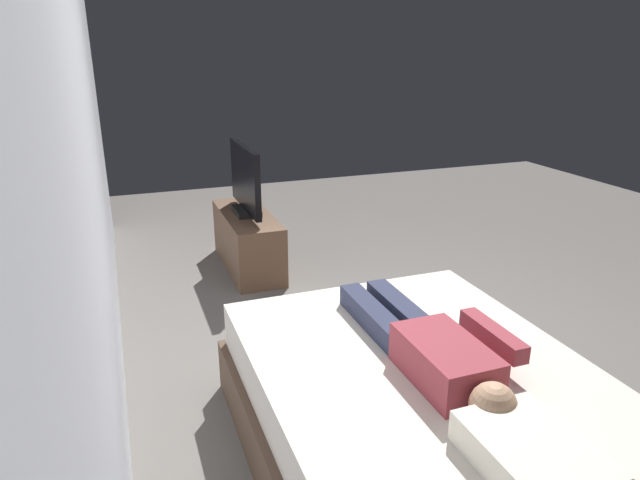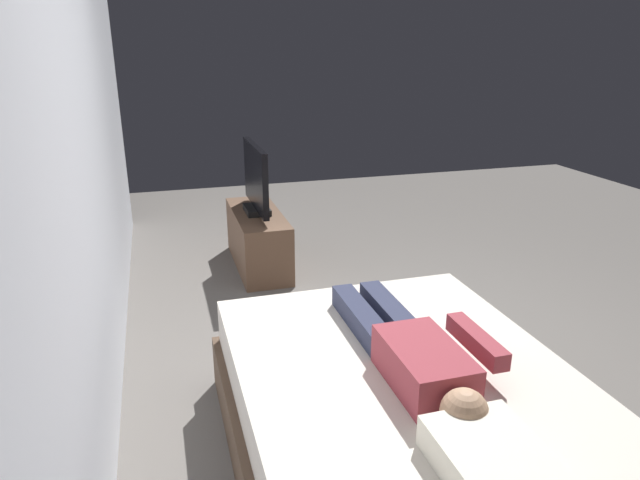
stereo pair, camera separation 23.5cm
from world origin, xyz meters
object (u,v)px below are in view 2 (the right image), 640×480
at_px(tv, 256,180).
at_px(remote, 476,337).
at_px(person, 414,351).
at_px(tv_stand, 258,239).
at_px(pillow, 496,466).
at_px(bed, 405,425).

bearing_deg(tv, remote, -166.62).
bearing_deg(person, tv_stand, 4.31).
xyz_separation_m(person, tv_stand, (2.71, 0.20, -0.37)).
height_order(pillow, tv, tv).
xyz_separation_m(pillow, tv_stand, (3.41, 0.17, -0.35)).
relative_size(person, remote, 8.40).
height_order(pillow, tv_stand, pillow).
relative_size(remote, tv_stand, 0.14).
bearing_deg(remote, person, 110.47).
bearing_deg(tv_stand, bed, -176.45).
distance_m(remote, tv, 2.64).
bearing_deg(bed, remote, -67.70).
xyz_separation_m(bed, tv, (2.74, 0.17, 0.52)).
bearing_deg(pillow, bed, 0.00).
xyz_separation_m(person, remote, (0.15, -0.40, -0.07)).
height_order(person, tv, tv).
height_order(pillow, remote, pillow).
bearing_deg(remote, bed, 112.30).
bearing_deg(pillow, remote, -27.24).
bearing_deg(tv, bed, -176.45).
bearing_deg(remote, tv, 13.38).
distance_m(tv_stand, tv, 0.53).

